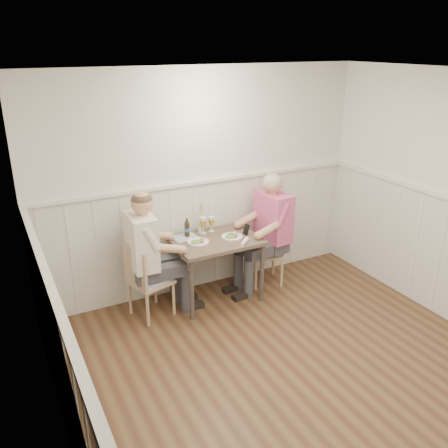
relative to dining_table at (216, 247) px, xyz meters
name	(u,v)px	position (x,y,z in m)	size (l,w,h in m)	color
ground_plane	(316,392)	(0.05, -1.84, -0.65)	(4.50, 4.50, 0.00)	#482A1C
room_shell	(330,229)	(0.05, -1.84, 0.87)	(4.04, 4.54, 2.60)	white
wainscot	(275,287)	(0.05, -1.15, 0.04)	(4.00, 4.49, 1.34)	silver
dining_table	(216,247)	(0.00, 0.00, 0.00)	(0.98, 0.70, 0.75)	brown
chair_right	(269,249)	(0.76, 0.06, -0.21)	(0.47, 0.47, 0.82)	tan
chair_left	(146,279)	(-0.84, -0.01, -0.20)	(0.49, 0.49, 0.84)	tan
man_in_pink	(270,239)	(0.72, 0.00, -0.05)	(0.70, 0.49, 1.44)	#3F3F47
diner_cream	(147,265)	(-0.81, 0.01, -0.05)	(0.67, 0.47, 1.44)	#3F3F47
plate_man	(232,236)	(0.18, -0.05, 0.12)	(0.24, 0.24, 0.06)	white
plate_diner	(198,241)	(-0.23, -0.01, 0.12)	(0.24, 0.24, 0.06)	white
beer_glass_a	(211,221)	(0.06, 0.23, 0.22)	(0.07, 0.07, 0.18)	silver
beer_glass_b	(203,223)	(-0.06, 0.22, 0.23)	(0.08, 0.08, 0.20)	silver
beer_bottle	(187,229)	(-0.26, 0.22, 0.19)	(0.06, 0.06, 0.22)	black
rolled_napkin	(245,242)	(0.23, -0.26, 0.12)	(0.17, 0.16, 0.04)	white
grass_vase	(200,219)	(-0.09, 0.25, 0.27)	(0.04, 0.04, 0.38)	silver
gingham_mat	(185,237)	(-0.29, 0.20, 0.10)	(0.29, 0.24, 0.01)	#5C6FA4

